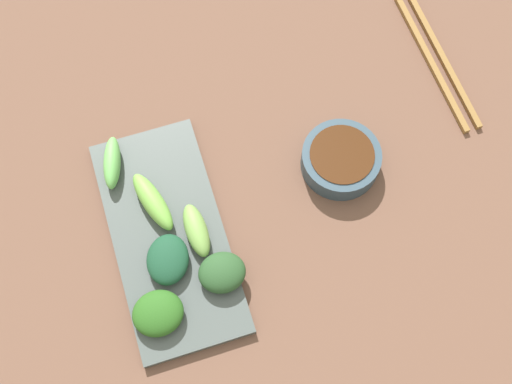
# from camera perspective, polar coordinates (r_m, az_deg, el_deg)

# --- Properties ---
(tabletop) EXTENTS (2.10, 2.10, 0.02)m
(tabletop) POSITION_cam_1_polar(r_m,az_deg,el_deg) (0.88, -0.59, -0.59)
(tabletop) COLOR brown
(tabletop) RESTS_ON ground
(sauce_bowl) EXTENTS (0.10, 0.10, 0.03)m
(sauce_bowl) POSITION_cam_1_polar(r_m,az_deg,el_deg) (0.88, 7.19, 2.79)
(sauce_bowl) COLOR #304655
(sauce_bowl) RESTS_ON tabletop
(serving_plate) EXTENTS (0.14, 0.30, 0.01)m
(serving_plate) POSITION_cam_1_polar(r_m,az_deg,el_deg) (0.85, -7.39, -3.71)
(serving_plate) COLOR #464F4D
(serving_plate) RESTS_ON tabletop
(broccoli_stalk_0) EXTENTS (0.05, 0.09, 0.03)m
(broccoli_stalk_0) POSITION_cam_1_polar(r_m,az_deg,el_deg) (0.85, -8.73, -0.82)
(broccoli_stalk_0) COLOR #75B848
(broccoli_stalk_0) RESTS_ON serving_plate
(broccoli_leafy_1) EXTENTS (0.06, 0.05, 0.03)m
(broccoli_leafy_1) POSITION_cam_1_polar(r_m,az_deg,el_deg) (0.81, -2.89, -6.82)
(broccoli_leafy_1) COLOR #284D27
(broccoli_leafy_1) RESTS_ON serving_plate
(broccoli_leafy_2) EXTENTS (0.06, 0.06, 0.03)m
(broccoli_leafy_2) POSITION_cam_1_polar(r_m,az_deg,el_deg) (0.81, -8.29, -10.12)
(broccoli_leafy_2) COLOR #295D1D
(broccoli_leafy_2) RESTS_ON serving_plate
(broccoli_stalk_3) EXTENTS (0.04, 0.08, 0.03)m
(broccoli_stalk_3) POSITION_cam_1_polar(r_m,az_deg,el_deg) (0.88, -12.08, 2.43)
(broccoli_stalk_3) COLOR #68BB59
(broccoli_stalk_3) RESTS_ON serving_plate
(broccoli_stalk_4) EXTENTS (0.03, 0.07, 0.03)m
(broccoli_stalk_4) POSITION_cam_1_polar(r_m,az_deg,el_deg) (0.83, -5.06, -3.26)
(broccoli_stalk_4) COLOR #75A64C
(broccoli_stalk_4) RESTS_ON serving_plate
(broccoli_leafy_5) EXTENTS (0.07, 0.08, 0.02)m
(broccoli_leafy_5) POSITION_cam_1_polar(r_m,az_deg,el_deg) (0.83, -7.48, -5.69)
(broccoli_leafy_5) COLOR #19462D
(broccoli_leafy_5) RESTS_ON serving_plate
(chopsticks) EXTENTS (0.04, 0.23, 0.01)m
(chopsticks) POSITION_cam_1_polar(r_m,az_deg,el_deg) (0.99, 15.03, 10.73)
(chopsticks) COLOR olive
(chopsticks) RESTS_ON tabletop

